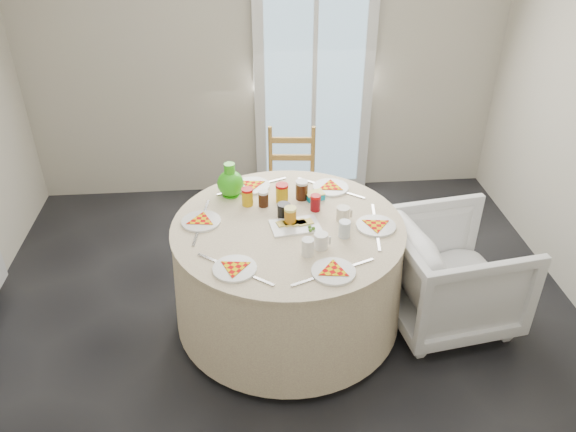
{
  "coord_description": "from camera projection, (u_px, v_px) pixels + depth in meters",
  "views": [
    {
      "loc": [
        -0.2,
        -2.58,
        2.56
      ],
      "look_at": [
        0.04,
        0.21,
        0.8
      ],
      "focal_mm": 35.0,
      "sensor_mm": 36.0,
      "label": 1
    }
  ],
  "objects": [
    {
      "name": "wall_back",
      "position": [
        265.0,
        47.0,
        4.55
      ],
      "size": [
        4.0,
        0.02,
        2.6
      ],
      "primitive_type": "cube",
      "color": "#BCB5A3",
      "rests_on": "floor"
    },
    {
      "name": "cheese_platter",
      "position": [
        295.0,
        222.0,
        3.3
      ],
      "size": [
        0.31,
        0.22,
        0.04
      ],
      "primitive_type": null,
      "rotation": [
        0.0,
        0.0,
        0.15
      ],
      "color": "silver",
      "rests_on": "table"
    },
    {
      "name": "butter_tub",
      "position": [
        315.0,
        192.0,
        3.58
      ],
      "size": [
        0.13,
        0.11,
        0.05
      ],
      "primitive_type": "cube",
      "rotation": [
        0.0,
        0.0,
        0.27
      ],
      "color": "#0692B3",
      "rests_on": "table"
    },
    {
      "name": "armchair",
      "position": [
        452.0,
        269.0,
        3.55
      ],
      "size": [
        0.82,
        0.86,
        0.78
      ],
      "primitive_type": "imported",
      "rotation": [
        0.0,
        0.0,
        1.73
      ],
      "color": "white",
      "rests_on": "floor"
    },
    {
      "name": "table",
      "position": [
        288.0,
        273.0,
        3.54
      ],
      "size": [
        1.43,
        1.43,
        0.73
      ],
      "primitive_type": "cylinder",
      "color": "#F4E7B2",
      "rests_on": "floor"
    },
    {
      "name": "floor",
      "position": [
        285.0,
        340.0,
        3.56
      ],
      "size": [
        4.0,
        4.0,
        0.0
      ],
      "primitive_type": "plane",
      "color": "black",
      "rests_on": "ground"
    },
    {
      "name": "green_pitcher",
      "position": [
        230.0,
        177.0,
        3.57
      ],
      "size": [
        0.18,
        0.18,
        0.22
      ],
      "primitive_type": null,
      "rotation": [
        0.0,
        0.0,
        -0.07
      ],
      "color": "green",
      "rests_on": "table"
    },
    {
      "name": "place_settings",
      "position": [
        288.0,
        220.0,
        3.32
      ],
      "size": [
        1.67,
        1.67,
        0.02
      ],
      "primitive_type": null,
      "rotation": [
        0.0,
        0.0,
        0.39
      ],
      "color": "white",
      "rests_on": "table"
    },
    {
      "name": "mugs_glasses",
      "position": [
        316.0,
        216.0,
        3.29
      ],
      "size": [
        0.74,
        0.74,
        0.11
      ],
      "primitive_type": null,
      "rotation": [
        0.0,
        0.0,
        -0.26
      ],
      "color": "#999999",
      "rests_on": "table"
    },
    {
      "name": "glass_door",
      "position": [
        314.0,
        78.0,
        4.67
      ],
      "size": [
        1.0,
        0.08,
        2.1
      ],
      "primitive_type": "cube",
      "color": "silver",
      "rests_on": "floor"
    },
    {
      "name": "wooden_chair",
      "position": [
        292.0,
        182.0,
        4.35
      ],
      "size": [
        0.42,
        0.41,
        0.87
      ],
      "primitive_type": null,
      "rotation": [
        0.0,
        0.0,
        -0.1
      ],
      "color": "#A57338",
      "rests_on": "floor"
    },
    {
      "name": "jar_cluster",
      "position": [
        280.0,
        196.0,
        3.47
      ],
      "size": [
        0.48,
        0.24,
        0.14
      ],
      "primitive_type": null,
      "rotation": [
        0.0,
        0.0,
        0.0
      ],
      "color": "#A0780E",
      "rests_on": "table"
    }
  ]
}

